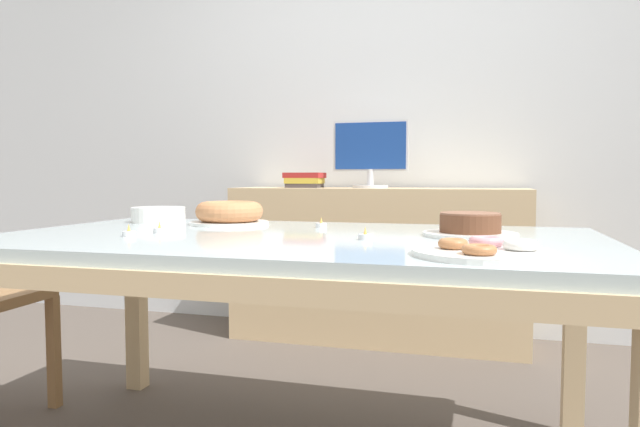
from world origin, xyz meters
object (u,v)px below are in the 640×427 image
(tealight_centre, at_px, (160,230))
(tealight_near_cakes, at_px, (129,233))
(pastry_platter, at_px, (484,251))
(tealight_left_edge, at_px, (321,225))
(cake_chocolate_round, at_px, (470,226))
(cake_golden_bundt, at_px, (229,214))
(computer_monitor, at_px, (370,154))
(plate_stack, at_px, (158,215))
(tealight_right_edge, at_px, (365,236))
(book_stack, at_px, (305,180))

(tealight_centre, height_order, tealight_near_cakes, same)
(pastry_platter, height_order, tealight_left_edge, same)
(cake_chocolate_round, height_order, cake_golden_bundt, cake_golden_bundt)
(computer_monitor, xyz_separation_m, tealight_near_cakes, (-0.42, -1.67, -0.30))
(cake_golden_bundt, relative_size, plate_stack, 1.41)
(plate_stack, bearing_deg, computer_monitor, 61.40)
(tealight_right_edge, xyz_separation_m, tealight_left_edge, (-0.23, 0.35, 0.00))
(pastry_platter, distance_m, tealight_near_cakes, 1.04)
(book_stack, relative_size, tealight_left_edge, 5.48)
(book_stack, height_order, tealight_right_edge, book_stack)
(cake_chocolate_round, xyz_separation_m, tealight_near_cakes, (-0.99, -0.28, -0.02))
(tealight_near_cakes, bearing_deg, plate_stack, 112.56)
(book_stack, relative_size, tealight_near_cakes, 5.48)
(computer_monitor, relative_size, book_stack, 1.93)
(cake_chocolate_round, height_order, plate_stack, cake_chocolate_round)
(tealight_centre, bearing_deg, pastry_platter, -15.06)
(computer_monitor, xyz_separation_m, pastry_platter, (0.61, -1.82, -0.30))
(cake_golden_bundt, bearing_deg, plate_stack, 175.18)
(computer_monitor, xyz_separation_m, plate_stack, (-0.63, -1.16, -0.28))
(book_stack, bearing_deg, cake_chocolate_round, -55.38)
(tealight_centre, relative_size, tealight_near_cakes, 1.00)
(tealight_right_edge, height_order, tealight_left_edge, same)
(computer_monitor, bearing_deg, cake_chocolate_round, -67.62)
(cake_golden_bundt, height_order, tealight_right_edge, cake_golden_bundt)
(book_stack, xyz_separation_m, tealight_centre, (-0.00, -1.55, -0.15))
(computer_monitor, distance_m, plate_stack, 1.35)
(tealight_centre, height_order, tealight_left_edge, same)
(cake_golden_bundt, distance_m, tealight_near_cakes, 0.49)
(cake_chocolate_round, distance_m, cake_golden_bundt, 0.91)
(book_stack, height_order, tealight_centre, book_stack)
(cake_golden_bundt, relative_size, tealight_centre, 7.41)
(computer_monitor, bearing_deg, tealight_right_edge, -79.74)
(pastry_platter, bearing_deg, tealight_right_edge, 142.22)
(computer_monitor, height_order, tealight_right_edge, computer_monitor)
(cake_golden_bundt, bearing_deg, tealight_centre, -102.08)
(pastry_platter, distance_m, tealight_right_edge, 0.41)
(pastry_platter, bearing_deg, computer_monitor, 108.51)
(cake_chocolate_round, relative_size, tealight_centre, 7.09)
(cake_chocolate_round, height_order, tealight_right_edge, cake_chocolate_round)
(book_stack, xyz_separation_m, tealight_right_edge, (0.67, -1.57, -0.15))
(cake_chocolate_round, bearing_deg, tealight_left_edge, 162.34)
(computer_monitor, bearing_deg, plate_stack, -118.60)
(computer_monitor, height_order, cake_golden_bundt, computer_monitor)
(computer_monitor, xyz_separation_m, cake_chocolate_round, (0.57, -1.39, -0.28))
(tealight_right_edge, bearing_deg, tealight_centre, 178.57)
(tealight_right_edge, relative_size, tealight_left_edge, 1.00)
(tealight_left_edge, bearing_deg, plate_stack, 175.11)
(book_stack, distance_m, cake_golden_bundt, 1.20)
(book_stack, bearing_deg, tealight_centre, -90.15)
(computer_monitor, xyz_separation_m, book_stack, (-0.39, 0.00, -0.15))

